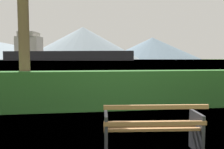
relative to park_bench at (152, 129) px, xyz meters
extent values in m
plane|color=#6B8EA3|center=(0.01, 308.24, -0.42)|extent=(620.00, 620.00, 0.00)
cube|color=olive|center=(-0.01, -0.13, 0.03)|extent=(1.59, 0.21, 0.04)
cube|color=olive|center=(0.01, 0.06, 0.03)|extent=(1.59, 0.21, 0.04)
cube|color=olive|center=(0.02, 0.25, 0.03)|extent=(1.59, 0.21, 0.04)
cube|color=olive|center=(-0.02, -0.21, 0.15)|extent=(1.58, 0.19, 0.06)
cube|color=olive|center=(-0.02, -0.25, 0.41)|extent=(1.58, 0.19, 0.06)
cube|color=#2D2D33|center=(-0.75, 0.11, -0.08)|extent=(0.10, 0.51, 0.68)
cube|color=#2D2D33|center=(0.75, -0.03, -0.08)|extent=(0.10, 0.51, 0.68)
cube|color=#285B23|center=(0.01, 3.29, 0.17)|extent=(12.04, 0.67, 1.18)
cylinder|color=brown|center=(-2.89, 3.67, 1.93)|extent=(0.32, 0.32, 4.70)
cube|color=#232328|center=(-13.17, 189.86, 3.60)|extent=(112.73, 42.55, 8.05)
cube|color=silver|center=(-48.05, 198.82, 14.06)|extent=(22.98, 18.12, 12.88)
cube|color=beige|center=(-48.05, 198.82, 22.51)|extent=(17.47, 18.06, 4.02)
cone|color=gray|center=(-190.99, 535.87, 19.60)|extent=(408.91, 408.91, 40.05)
cone|color=gray|center=(0.01, 555.45, 40.20)|extent=(292.80, 292.80, 81.24)
cone|color=slate|center=(197.95, 605.71, 30.68)|extent=(266.40, 266.40, 62.21)
camera|label=1|loc=(-1.11, -3.36, 1.14)|focal=34.97mm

